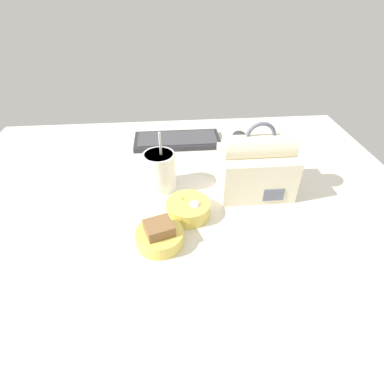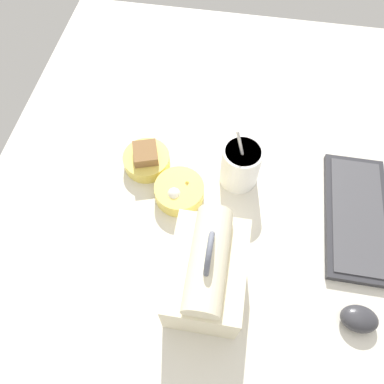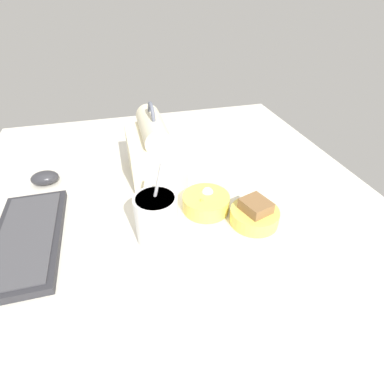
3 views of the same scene
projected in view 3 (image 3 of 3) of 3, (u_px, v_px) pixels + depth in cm
name	position (u px, v px, depth cm)	size (l,w,h in cm)	color
desk_surface	(181.00, 222.00, 73.87)	(140.00, 110.00, 2.00)	silver
keyboard	(28.00, 238.00, 66.32)	(32.17, 14.15, 2.10)	#2D2D33
lunch_bag	(154.00, 149.00, 85.50)	(20.69, 14.85, 21.77)	#EFE5C1
soup_cup	(157.00, 218.00, 64.36)	(9.27, 9.27, 19.03)	white
bento_bowl_sandwich	(254.00, 214.00, 71.04)	(11.60, 11.60, 6.16)	#EFD65B
bento_bowl_snacks	(206.00, 202.00, 75.05)	(11.80, 11.80, 5.18)	#EFD65B
computer_mouse	(45.00, 178.00, 84.66)	(5.50, 7.52, 3.73)	#333338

